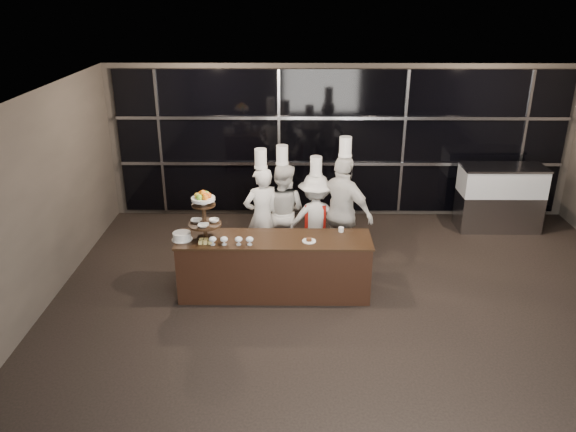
{
  "coord_description": "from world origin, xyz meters",
  "views": [
    {
      "loc": [
        -0.93,
        -5.64,
        4.34
      ],
      "look_at": [
        -1.0,
        2.08,
        1.15
      ],
      "focal_mm": 35.0,
      "sensor_mm": 36.0,
      "label": 1
    }
  ],
  "objects_px": {
    "buffet_counter": "(274,266)",
    "display_stand": "(204,211)",
    "chef_a": "(262,215)",
    "display_case": "(500,194)",
    "chef_b": "(282,211)",
    "chef_d": "(343,212)",
    "layer_cake": "(182,236)",
    "chef_c": "(315,218)"
  },
  "relations": [
    {
      "from": "display_case",
      "to": "chef_c",
      "type": "relative_size",
      "value": 0.84
    },
    {
      "from": "display_stand",
      "to": "chef_c",
      "type": "height_order",
      "value": "chef_c"
    },
    {
      "from": "chef_b",
      "to": "display_case",
      "type": "bearing_deg",
      "value": 17.17
    },
    {
      "from": "buffet_counter",
      "to": "display_stand",
      "type": "distance_m",
      "value": 1.33
    },
    {
      "from": "buffet_counter",
      "to": "display_stand",
      "type": "relative_size",
      "value": 3.81
    },
    {
      "from": "chef_a",
      "to": "chef_c",
      "type": "bearing_deg",
      "value": 5.65
    },
    {
      "from": "buffet_counter",
      "to": "chef_c",
      "type": "distance_m",
      "value": 1.31
    },
    {
      "from": "layer_cake",
      "to": "chef_d",
      "type": "xyz_separation_m",
      "value": [
        2.41,
        0.98,
        -0.01
      ]
    },
    {
      "from": "display_case",
      "to": "chef_a",
      "type": "xyz_separation_m",
      "value": [
        -4.41,
        -1.5,
        0.18
      ]
    },
    {
      "from": "chef_a",
      "to": "chef_c",
      "type": "height_order",
      "value": "chef_a"
    },
    {
      "from": "chef_a",
      "to": "chef_b",
      "type": "xyz_separation_m",
      "value": [
        0.33,
        0.25,
        -0.02
      ]
    },
    {
      "from": "display_stand",
      "to": "chef_b",
      "type": "height_order",
      "value": "chef_b"
    },
    {
      "from": "chef_a",
      "to": "display_case",
      "type": "bearing_deg",
      "value": 18.86
    },
    {
      "from": "chef_d",
      "to": "display_case",
      "type": "bearing_deg",
      "value": 27.23
    },
    {
      "from": "chef_b",
      "to": "chef_c",
      "type": "relative_size",
      "value": 1.07
    },
    {
      "from": "buffet_counter",
      "to": "chef_a",
      "type": "xyz_separation_m",
      "value": [
        -0.23,
        1.01,
        0.4
      ]
    },
    {
      "from": "display_stand",
      "to": "display_case",
      "type": "bearing_deg",
      "value": 25.98
    },
    {
      "from": "display_case",
      "to": "chef_a",
      "type": "relative_size",
      "value": 0.77
    },
    {
      "from": "buffet_counter",
      "to": "display_stand",
      "type": "xyz_separation_m",
      "value": [
        -1.0,
        -0.0,
        0.87
      ]
    },
    {
      "from": "chef_a",
      "to": "chef_c",
      "type": "xyz_separation_m",
      "value": [
        0.87,
        0.09,
        -0.09
      ]
    },
    {
      "from": "display_stand",
      "to": "chef_d",
      "type": "xyz_separation_m",
      "value": [
        2.07,
        0.93,
        -0.38
      ]
    },
    {
      "from": "layer_cake",
      "to": "chef_c",
      "type": "distance_m",
      "value": 2.29
    },
    {
      "from": "buffet_counter",
      "to": "display_case",
      "type": "relative_size",
      "value": 1.85
    },
    {
      "from": "chef_a",
      "to": "chef_d",
      "type": "relative_size",
      "value": 0.9
    },
    {
      "from": "chef_b",
      "to": "display_stand",
      "type": "bearing_deg",
      "value": -131.02
    },
    {
      "from": "display_stand",
      "to": "chef_a",
      "type": "distance_m",
      "value": 1.36
    },
    {
      "from": "layer_cake",
      "to": "display_stand",
      "type": "bearing_deg",
      "value": 8.51
    },
    {
      "from": "display_case",
      "to": "chef_d",
      "type": "distance_m",
      "value": 3.49
    },
    {
      "from": "buffet_counter",
      "to": "chef_d",
      "type": "height_order",
      "value": "chef_d"
    },
    {
      "from": "display_case",
      "to": "chef_b",
      "type": "bearing_deg",
      "value": -162.83
    },
    {
      "from": "chef_b",
      "to": "chef_d",
      "type": "distance_m",
      "value": 1.04
    },
    {
      "from": "layer_cake",
      "to": "chef_d",
      "type": "height_order",
      "value": "chef_d"
    },
    {
      "from": "chef_a",
      "to": "display_stand",
      "type": "bearing_deg",
      "value": -127.04
    },
    {
      "from": "layer_cake",
      "to": "chef_b",
      "type": "relative_size",
      "value": 0.15
    },
    {
      "from": "chef_c",
      "to": "chef_a",
      "type": "bearing_deg",
      "value": -174.35
    },
    {
      "from": "buffet_counter",
      "to": "chef_b",
      "type": "bearing_deg",
      "value": 85.62
    },
    {
      "from": "layer_cake",
      "to": "chef_d",
      "type": "bearing_deg",
      "value": 22.07
    },
    {
      "from": "chef_a",
      "to": "chef_b",
      "type": "height_order",
      "value": "chef_a"
    },
    {
      "from": "buffet_counter",
      "to": "chef_b",
      "type": "relative_size",
      "value": 1.44
    },
    {
      "from": "chef_a",
      "to": "chef_c",
      "type": "relative_size",
      "value": 1.08
    },
    {
      "from": "display_stand",
      "to": "chef_d",
      "type": "bearing_deg",
      "value": 24.06
    },
    {
      "from": "display_stand",
      "to": "chef_d",
      "type": "distance_m",
      "value": 2.3
    }
  ]
}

